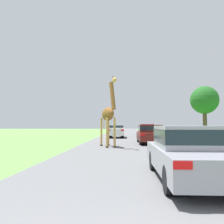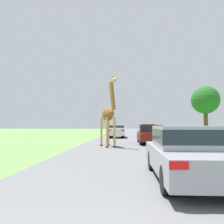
{
  "view_description": "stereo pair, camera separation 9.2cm",
  "coord_description": "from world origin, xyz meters",
  "px_view_note": "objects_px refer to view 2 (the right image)",
  "views": [
    {
      "loc": [
        -0.26,
        -1.03,
        1.45
      ],
      "look_at": [
        -1.09,
        14.68,
        2.3
      ],
      "focal_mm": 38.0,
      "sensor_mm": 36.0,
      "label": 1
    },
    {
      "loc": [
        -0.17,
        -1.03,
        1.45
      ],
      "look_at": [
        -1.09,
        14.68,
        2.3
      ],
      "focal_mm": 38.0,
      "sensor_mm": 36.0,
      "label": 2
    }
  ],
  "objects_px": {
    "car_queue_left": "(150,134)",
    "giraffe_near_road": "(108,114)",
    "tree_left_edge": "(205,100)",
    "car_far_ahead": "(117,131)",
    "car_queue_right": "(147,130)",
    "car_lead_maroon": "(188,151)"
  },
  "relations": [
    {
      "from": "car_queue_right",
      "to": "car_queue_left",
      "type": "height_order",
      "value": "car_queue_right"
    },
    {
      "from": "car_lead_maroon",
      "to": "car_far_ahead",
      "type": "bearing_deg",
      "value": 97.42
    },
    {
      "from": "car_lead_maroon",
      "to": "car_queue_left",
      "type": "xyz_separation_m",
      "value": [
        0.26,
        12.24,
        0.01
      ]
    },
    {
      "from": "giraffe_near_road",
      "to": "car_queue_left",
      "type": "height_order",
      "value": "giraffe_near_road"
    },
    {
      "from": "car_queue_left",
      "to": "tree_left_edge",
      "type": "height_order",
      "value": "tree_left_edge"
    },
    {
      "from": "car_queue_right",
      "to": "car_queue_left",
      "type": "distance_m",
      "value": 11.58
    },
    {
      "from": "giraffe_near_road",
      "to": "car_queue_right",
      "type": "height_order",
      "value": "giraffe_near_road"
    },
    {
      "from": "car_queue_left",
      "to": "car_queue_right",
      "type": "bearing_deg",
      "value": 85.93
    },
    {
      "from": "car_lead_maroon",
      "to": "car_far_ahead",
      "type": "height_order",
      "value": "car_far_ahead"
    },
    {
      "from": "car_queue_right",
      "to": "tree_left_edge",
      "type": "height_order",
      "value": "tree_left_edge"
    },
    {
      "from": "car_lead_maroon",
      "to": "tree_left_edge",
      "type": "height_order",
      "value": "tree_left_edge"
    },
    {
      "from": "car_lead_maroon",
      "to": "car_queue_left",
      "type": "height_order",
      "value": "car_queue_left"
    },
    {
      "from": "tree_left_edge",
      "to": "car_far_ahead",
      "type": "bearing_deg",
      "value": -156.17
    },
    {
      "from": "car_queue_right",
      "to": "tree_left_edge",
      "type": "relative_size",
      "value": 0.66
    },
    {
      "from": "car_queue_left",
      "to": "tree_left_edge",
      "type": "bearing_deg",
      "value": 56.95
    },
    {
      "from": "car_lead_maroon",
      "to": "car_queue_right",
      "type": "distance_m",
      "value": 23.81
    },
    {
      "from": "giraffe_near_road",
      "to": "car_far_ahead",
      "type": "bearing_deg",
      "value": -110.91
    },
    {
      "from": "giraffe_near_road",
      "to": "tree_left_edge",
      "type": "distance_m",
      "value": 20.23
    },
    {
      "from": "car_queue_right",
      "to": "car_far_ahead",
      "type": "distance_m",
      "value": 5.04
    },
    {
      "from": "car_far_ahead",
      "to": "car_queue_right",
      "type": "bearing_deg",
      "value": 42.12
    },
    {
      "from": "car_queue_left",
      "to": "giraffe_near_road",
      "type": "bearing_deg",
      "value": -135.25
    },
    {
      "from": "car_queue_left",
      "to": "car_far_ahead",
      "type": "relative_size",
      "value": 1.08
    }
  ]
}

